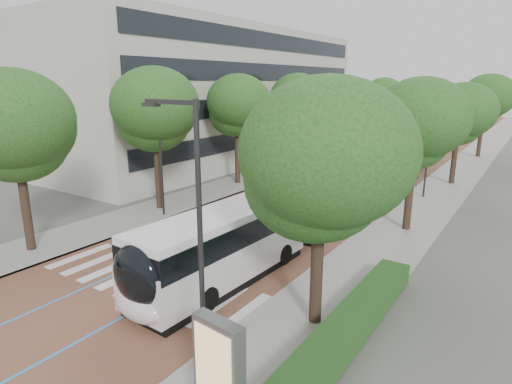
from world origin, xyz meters
The scene contains 20 objects.
ground centered at (0.00, 0.00, 0.00)m, with size 160.00×160.00×0.00m, color #51544C.
road centered at (0.00, 40.00, 0.01)m, with size 11.00×140.00×0.02m, color brown.
sidewalk_left centered at (-7.50, 40.00, 0.06)m, with size 4.00×140.00×0.12m, color gray.
sidewalk_right centered at (7.50, 40.00, 0.06)m, with size 4.00×140.00×0.12m, color gray.
kerb_left centered at (-5.60, 40.00, 0.06)m, with size 0.20×140.00×0.14m, color gray.
kerb_right centered at (5.60, 40.00, 0.06)m, with size 0.20×140.00×0.14m, color gray.
zebra_crossing centered at (0.20, 1.00, 0.03)m, with size 10.55×3.60×0.01m.
lane_line_left centered at (-1.60, 40.00, 0.02)m, with size 0.12×126.00×0.01m, color #2A89D5.
lane_line_right centered at (1.60, 40.00, 0.02)m, with size 0.12×126.00×0.01m, color #2A89D5.
office_building centered at (-19.47, 28.00, 7.00)m, with size 18.11×40.00×14.00m.
hedge centered at (9.10, 0.00, 0.52)m, with size 1.20×14.00×0.80m, color #194819.
streetlight_near centered at (6.62, -3.00, 4.82)m, with size 1.82×0.20×8.00m.
streetlight_far centered at (6.62, 22.00, 4.82)m, with size 1.82×0.20×8.00m.
lamp_post_left centered at (-6.10, 8.00, 4.12)m, with size 0.14×0.14×8.00m, color #29282B.
trees_left centered at (-7.50, 25.34, 6.22)m, with size 5.84×60.75×8.87m.
trees_right centered at (7.70, 22.05, 5.90)m, with size 5.73×47.71×8.75m.
lead_bus centered at (3.05, 6.66, 1.63)m, with size 3.29×18.49×3.20m.
bus_queued_0 centered at (3.20, 22.85, 1.62)m, with size 3.13×12.51×3.20m.
bus_queued_1 centered at (2.69, 35.08, 1.62)m, with size 2.57×12.40×3.20m.
ad_panel centered at (7.90, -3.72, 1.67)m, with size 1.46×0.62×2.96m.
Camera 1 is at (13.63, -10.63, 8.51)m, focal length 30.00 mm.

